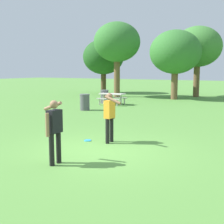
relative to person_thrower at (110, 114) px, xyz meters
name	(u,v)px	position (x,y,z in m)	size (l,w,h in m)	color
ground_plane	(101,151)	(0.29, -0.98, -0.96)	(120.00, 120.00, 0.00)	#568E3D
person_thrower	(110,114)	(0.00, 0.00, 0.00)	(0.67, 0.61, 1.64)	black
person_catcher	(54,127)	(-0.04, -2.66, 0.00)	(0.67, 0.61, 1.64)	black
frisbee	(88,140)	(-0.78, -0.16, -0.95)	(0.25, 0.25, 0.03)	#2D9EDB
picnic_table_far	(112,96)	(-5.42, 9.36, -0.40)	(1.79, 1.53, 0.77)	beige
trash_can_beside_table	(85,102)	(-5.38, 6.09, -0.48)	(0.59, 0.59, 0.96)	#515156
trash_can_further_along	(104,97)	(-6.29, 9.77, -0.48)	(0.59, 0.59, 0.96)	#515156
tree_tall_left	(103,57)	(-11.43, 17.83, 2.67)	(4.13, 4.13, 5.41)	#4C3823
tree_broad_center	(117,43)	(-8.07, 14.70, 3.73)	(4.01, 4.01, 6.45)	brown
tree_far_right	(175,52)	(-2.99, 15.13, 2.78)	(4.07, 4.07, 5.50)	brown
tree_slender_mid	(198,47)	(-2.08, 18.30, 3.35)	(4.11, 4.11, 6.10)	brown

